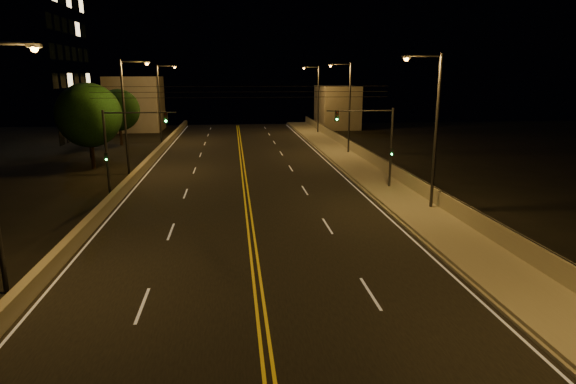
{
  "coord_description": "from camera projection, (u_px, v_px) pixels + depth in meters",
  "views": [
    {
      "loc": [
        -0.86,
        -6.95,
        8.63
      ],
      "look_at": [
        2.0,
        18.0,
        2.5
      ],
      "focal_mm": 30.0,
      "sensor_mm": 36.0,
      "label": 1
    }
  ],
  "objects": [
    {
      "name": "overhead_wires",
      "position": [
        244.0,
        92.0,
        35.57
      ],
      "size": [
        22.0,
        0.03,
        0.83
      ],
      "color": "black"
    },
    {
      "name": "road",
      "position": [
        250.0,
        226.0,
        28.15
      ],
      "size": [
        18.0,
        120.0,
        0.02
      ],
      "primitive_type": "cube",
      "color": "black",
      "rests_on": "ground"
    },
    {
      "name": "streetlight_5",
      "position": [
        127.0,
        110.0,
        41.73
      ],
      "size": [
        2.55,
        0.28,
        9.89
      ],
      "color": "#2D2D33",
      "rests_on": "ground"
    },
    {
      "name": "sidewalk",
      "position": [
        427.0,
        218.0,
        29.31
      ],
      "size": [
        3.6,
        120.0,
        0.3
      ],
      "primitive_type": "cube",
      "color": "gray",
      "rests_on": "ground"
    },
    {
      "name": "parapet_wall",
      "position": [
        454.0,
        207.0,
        29.34
      ],
      "size": [
        0.3,
        120.0,
        1.0
      ],
      "primitive_type": "cube",
      "color": "gray",
      "rests_on": "sidewalk"
    },
    {
      "name": "tree_1",
      "position": [
        88.0,
        111.0,
        50.05
      ],
      "size": [
        5.8,
        5.8,
        7.86
      ],
      "color": "black",
      "rests_on": "ground"
    },
    {
      "name": "streetlight_2",
      "position": [
        347.0,
        103.0,
        52.0
      ],
      "size": [
        2.55,
        0.28,
        9.89
      ],
      "color": "#2D2D33",
      "rests_on": "ground"
    },
    {
      "name": "traffic_signal_right",
      "position": [
        379.0,
        139.0,
        36.04
      ],
      "size": [
        5.11,
        0.31,
        6.26
      ],
      "color": "#2D2D33",
      "rests_on": "ground"
    },
    {
      "name": "distant_building_right",
      "position": [
        337.0,
        107.0,
        80.17
      ],
      "size": [
        6.0,
        10.0,
        6.86
      ],
      "primitive_type": "cube",
      "color": "gray",
      "rests_on": "ground"
    },
    {
      "name": "parapet_rail",
      "position": [
        455.0,
        198.0,
        29.22
      ],
      "size": [
        0.06,
        120.0,
        0.06
      ],
      "primitive_type": "cylinder",
      "rotation": [
        1.57,
        0.0,
        0.0
      ],
      "color": "black",
      "rests_on": "parapet_wall"
    },
    {
      "name": "lane_markings",
      "position": [
        250.0,
        226.0,
        28.08
      ],
      "size": [
        17.32,
        116.0,
        0.0
      ],
      "color": "silver",
      "rests_on": "road"
    },
    {
      "name": "traffic_signal_left",
      "position": [
        120.0,
        143.0,
        33.96
      ],
      "size": [
        5.11,
        0.31,
        6.26
      ],
      "color": "#2D2D33",
      "rests_on": "ground"
    },
    {
      "name": "streetlight_3",
      "position": [
        317.0,
        96.0,
        70.73
      ],
      "size": [
        2.55,
        0.28,
        9.89
      ],
      "color": "#2D2D33",
      "rests_on": "ground"
    },
    {
      "name": "tree_0",
      "position": [
        89.0,
        115.0,
        44.16
      ],
      "size": [
        5.88,
        5.88,
        7.97
      ],
      "color": "black",
      "rests_on": "ground"
    },
    {
      "name": "curb",
      "position": [
        398.0,
        220.0,
        29.12
      ],
      "size": [
        0.14,
        120.0,
        0.15
      ],
      "primitive_type": "cube",
      "color": "gray",
      "rests_on": "ground"
    },
    {
      "name": "jersey_barrier",
      "position": [
        89.0,
        225.0,
        27.05
      ],
      "size": [
        0.45,
        120.0,
        0.83
      ],
      "primitive_type": "cube",
      "color": "gray",
      "rests_on": "ground"
    },
    {
      "name": "tree_2",
      "position": [
        119.0,
        110.0,
        59.65
      ],
      "size": [
        5.13,
        5.13,
        6.95
      ],
      "color": "black",
      "rests_on": "ground"
    },
    {
      "name": "streetlight_6",
      "position": [
        161.0,
        99.0,
        61.88
      ],
      "size": [
        2.55,
        0.28,
        9.89
      ],
      "color": "#2D2D33",
      "rests_on": "ground"
    },
    {
      "name": "distant_building_left",
      "position": [
        135.0,
        104.0,
        75.66
      ],
      "size": [
        8.0,
        8.0,
        8.38
      ],
      "primitive_type": "cube",
      "color": "gray",
      "rests_on": "ground"
    },
    {
      "name": "streetlight_1",
      "position": [
        433.0,
        124.0,
        29.95
      ],
      "size": [
        2.55,
        0.28,
        9.89
      ],
      "color": "#2D2D33",
      "rests_on": "ground"
    }
  ]
}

